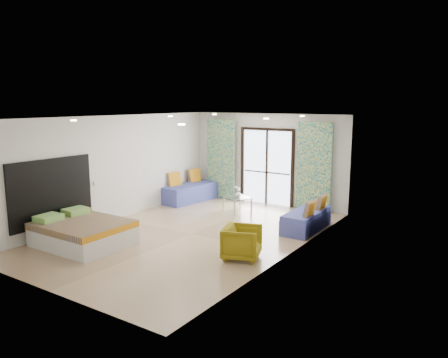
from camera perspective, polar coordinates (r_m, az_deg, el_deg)
The scene contains 24 objects.
floor at distance 10.28m, azimuth -4.36°, elevation -7.17°, with size 5.00×7.50×0.01m, color #A0815F, non-canonical shape.
ceiling at distance 9.83m, azimuth -4.57°, elevation 8.04°, with size 5.00×7.50×0.01m, color silver, non-canonical shape.
wall_back at distance 13.09m, azimuth 5.69°, elevation 2.61°, with size 5.00×0.01×2.70m, color silver, non-canonical shape.
wall_front at distance 7.44m, azimuth -22.54°, elevation -3.89°, with size 5.00×0.01×2.70m, color silver, non-canonical shape.
wall_left at distance 11.66m, azimuth -14.20°, elevation 1.42°, with size 0.01×7.50×2.70m, color silver, non-canonical shape.
wall_right at distance 8.68m, azimuth 8.68°, elevation -1.31°, with size 0.01×7.50×2.70m, color silver, non-canonical shape.
balcony_door at distance 13.08m, azimuth 5.62°, elevation 2.19°, with size 1.76×0.08×2.28m.
balcony_rail at distance 13.13m, azimuth 5.62°, elevation 0.87°, with size 1.52×0.03×0.04m, color #595451.
curtain_left at distance 13.74m, azimuth -0.39°, elevation 2.59°, with size 1.00×0.10×2.50m, color silver.
curtain_right at distance 12.30m, azimuth 11.68°, elevation 1.49°, with size 1.00×0.10×2.50m, color silver.
downlight_a at distance 9.41m, azimuth -19.05°, elevation 7.25°, with size 0.12×0.12×0.02m, color #FFE0B2.
downlight_b at distance 7.39m, azimuth -5.58°, elevation 7.11°, with size 0.12×0.12×0.02m, color #FFE0B2.
downlight_c at distance 11.49m, azimuth -7.02°, elevation 8.15°, with size 0.12×0.12×0.02m, color #FFE0B2.
downlight_d at distance 9.90m, azimuth 5.53°, elevation 7.87°, with size 0.12×0.12×0.02m, color #FFE0B2.
downlight_e at distance 13.07m, azimuth -1.26°, elevation 8.45°, with size 0.12×0.12×0.02m, color #FFE0B2.
downlight_f at distance 11.70m, azimuth 10.19°, elevation 8.10°, with size 0.12×0.12×0.02m, color #FFE0B2.
headboard at distance 10.52m, azimuth -21.58°, elevation -1.57°, with size 0.06×2.10×1.50m, color black.
switch_plate at distance 11.27m, azimuth -16.42°, elevation -0.53°, with size 0.02×0.10×0.10m, color silver.
bed at distance 9.93m, azimuth -18.00°, elevation -6.66°, with size 1.87×1.52×0.64m.
daybed_left at distance 13.54m, azimuth -4.44°, elevation -1.66°, with size 0.95×1.98×0.94m.
daybed_right at distance 10.70m, azimuth 10.76°, elevation -5.21°, with size 0.66×1.67×0.82m.
coffee_table at distance 12.13m, azimuth 1.76°, elevation -2.61°, with size 0.85×0.85×0.74m.
vase at distance 12.13m, azimuth 1.81°, elevation -1.98°, with size 0.17×0.18×0.17m, color white.
armchair at distance 8.62m, azimuth 2.37°, elevation -8.08°, with size 0.70×0.65×0.72m, color olive.
Camera 1 is at (6.05, -7.73, 3.05)m, focal length 35.00 mm.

